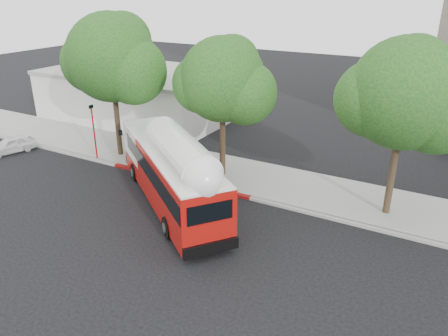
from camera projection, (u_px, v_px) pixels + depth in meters
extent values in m
plane|color=black|center=(182.00, 221.00, 22.45)|extent=(120.00, 120.00, 0.00)
cube|color=gray|center=(240.00, 175.00, 27.64)|extent=(60.00, 5.00, 0.15)
cube|color=gray|center=(220.00, 190.00, 25.55)|extent=(60.00, 0.30, 0.15)
cube|color=maroon|center=(178.00, 180.00, 26.90)|extent=(10.00, 0.32, 0.16)
cylinder|color=#2D2116|center=(117.00, 114.00, 29.73)|extent=(0.36, 0.36, 6.08)
sphere|color=#124216|center=(111.00, 57.00, 28.24)|extent=(5.80, 5.80, 5.80)
sphere|color=#124216|center=(133.00, 71.00, 27.98)|extent=(4.35, 4.35, 4.35)
cylinder|color=#2D2116|center=(223.00, 135.00, 26.66)|extent=(0.36, 0.36, 5.44)
sphere|color=#124216|center=(222.00, 79.00, 25.33)|extent=(5.00, 5.00, 5.00)
sphere|color=#124216|center=(245.00, 93.00, 25.14)|extent=(3.75, 3.75, 3.75)
cylinder|color=#2D2116|center=(394.00, 164.00, 21.94)|extent=(0.36, 0.36, 5.76)
sphere|color=#124216|center=(405.00, 93.00, 20.54)|extent=(5.40, 5.40, 5.40)
sphere|color=#124216|center=(437.00, 111.00, 20.31)|extent=(4.05, 4.05, 4.05)
cube|color=silver|center=(140.00, 95.00, 39.21)|extent=(16.00, 10.00, 4.00)
cube|color=gray|center=(138.00, 72.00, 38.39)|extent=(16.20, 10.20, 0.30)
cube|color=#A3100B|center=(170.00, 174.00, 23.58)|extent=(10.86, 9.21, 2.84)
cube|color=black|center=(172.00, 167.00, 22.93)|extent=(9.97, 8.54, 0.93)
cube|color=white|center=(169.00, 149.00, 23.01)|extent=(10.82, 9.15, 0.10)
cube|color=white|center=(180.00, 157.00, 21.25)|extent=(6.16, 5.39, 0.54)
cube|color=black|center=(144.00, 156.00, 29.51)|extent=(1.70, 1.88, 0.06)
imported|color=navy|center=(143.00, 150.00, 29.33)|extent=(1.49, 1.69, 0.88)
imported|color=silver|center=(11.00, 145.00, 31.30)|extent=(3.64, 2.38, 1.15)
cylinder|color=red|center=(94.00, 134.00, 29.50)|extent=(0.11, 0.11, 3.68)
cube|color=black|center=(91.00, 107.00, 28.75)|extent=(0.05, 0.37, 0.23)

